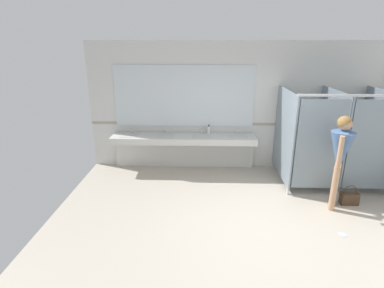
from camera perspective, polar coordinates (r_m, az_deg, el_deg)
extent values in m
cube|color=#B2A899|center=(5.33, 12.08, -14.94)|extent=(7.04, 5.59, 0.10)
cube|color=silver|center=(7.12, 9.46, 6.95)|extent=(7.04, 0.12, 2.89)
cube|color=#9E937F|center=(7.15, 9.36, 3.74)|extent=(7.04, 0.01, 0.06)
cube|color=silver|center=(6.89, -1.58, 1.01)|extent=(3.27, 0.57, 0.14)
cube|color=silver|center=(7.26, -1.44, -1.57)|extent=(3.27, 0.08, 0.70)
cube|color=beige|center=(7.03, -11.61, 1.17)|extent=(0.42, 0.31, 0.11)
cylinder|color=silver|center=(7.21, -11.27, 2.50)|extent=(0.04, 0.04, 0.11)
cylinder|color=silver|center=(7.15, -11.38, 2.73)|extent=(0.03, 0.11, 0.03)
sphere|color=silver|center=(7.21, -10.69, 2.33)|extent=(0.04, 0.04, 0.04)
cube|color=beige|center=(6.89, -4.99, 1.12)|extent=(0.42, 0.31, 0.11)
cylinder|color=silver|center=(7.07, -4.80, 2.48)|extent=(0.04, 0.04, 0.11)
cylinder|color=silver|center=(7.01, -4.87, 2.71)|extent=(0.03, 0.11, 0.03)
sphere|color=silver|center=(7.08, -4.23, 2.31)|extent=(0.04, 0.04, 0.04)
cube|color=beige|center=(6.84, 1.81, 1.05)|extent=(0.42, 0.31, 0.11)
cylinder|color=silver|center=(7.03, 1.83, 2.43)|extent=(0.04, 0.04, 0.11)
cylinder|color=silver|center=(6.96, 1.83, 2.66)|extent=(0.03, 0.11, 0.03)
sphere|color=silver|center=(7.04, 2.40, 2.25)|extent=(0.04, 0.04, 0.04)
cube|color=beige|center=(6.89, 8.62, 0.97)|extent=(0.42, 0.31, 0.11)
cylinder|color=silver|center=(7.07, 8.46, 2.34)|extent=(0.04, 0.04, 0.11)
cylinder|color=silver|center=(7.01, 8.53, 2.57)|extent=(0.03, 0.11, 0.03)
sphere|color=silver|center=(7.10, 9.01, 2.16)|extent=(0.04, 0.04, 0.04)
cube|color=silver|center=(6.96, -1.51, 8.93)|extent=(3.17, 0.02, 1.39)
cube|color=gray|center=(6.60, 16.85, 1.76)|extent=(0.03, 1.47, 1.83)
cylinder|color=silver|center=(6.35, 17.52, -8.48)|extent=(0.05, 0.05, 0.12)
cube|color=gray|center=(6.91, 24.59, 1.59)|extent=(0.03, 1.47, 1.83)
cylinder|color=silver|center=(6.67, 25.59, -8.15)|extent=(0.05, 0.05, 0.12)
cube|color=gray|center=(7.34, 31.55, 1.42)|extent=(0.03, 1.47, 1.83)
cube|color=gray|center=(6.11, 22.83, -0.27)|extent=(0.88, 0.03, 1.73)
cube|color=gray|center=(6.52, 30.76, -0.34)|extent=(0.88, 0.03, 1.73)
cube|color=#B7BABF|center=(6.09, 28.21, 8.03)|extent=(1.99, 0.04, 0.04)
cylinder|color=tan|center=(6.09, 25.25, -6.90)|extent=(0.11, 0.11, 0.84)
cylinder|color=tan|center=(5.93, 25.12, -7.59)|extent=(0.11, 0.11, 0.84)
cone|color=#4C6B99|center=(5.77, 26.08, -1.36)|extent=(0.54, 0.54, 0.71)
cube|color=#4C6B99|center=(5.68, 26.54, 1.74)|extent=(0.34, 0.48, 0.10)
cylinder|color=tan|center=(5.99, 26.34, 0.19)|extent=(0.08, 0.08, 0.53)
cylinder|color=tan|center=(5.50, 26.05, -1.30)|extent=(0.08, 0.08, 0.53)
sphere|color=tan|center=(5.64, 26.80, 3.42)|extent=(0.23, 0.23, 0.23)
sphere|color=olive|center=(5.64, 26.72, 3.58)|extent=(0.23, 0.23, 0.23)
cube|color=#3F2D1E|center=(6.40, 27.41, -9.07)|extent=(0.32, 0.15, 0.22)
torus|color=#3F2D1E|center=(6.33, 27.61, -7.85)|extent=(0.24, 0.02, 0.24)
cylinder|color=white|center=(7.00, 3.15, 2.63)|extent=(0.07, 0.07, 0.18)
cylinder|color=black|center=(6.97, 3.17, 3.48)|extent=(0.03, 0.03, 0.04)
cylinder|color=#B7BABF|center=(5.48, 26.39, -14.95)|extent=(0.14, 0.14, 0.01)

